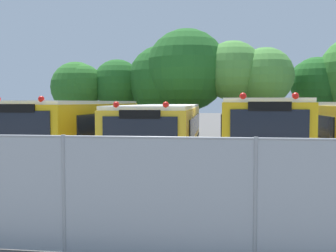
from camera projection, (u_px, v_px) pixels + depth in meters
The scene contains 13 objects.
ground_plane at pixel (206, 167), 16.50m from camera, with size 160.00×160.00×0.00m, color #514F4C.
school_bus_0 at pixel (82, 129), 17.26m from camera, with size 2.53×11.24×2.73m.
school_bus_1 at pixel (163, 132), 16.67m from camera, with size 2.87×10.84×2.57m.
school_bus_2 at pixel (254, 130), 15.96m from camera, with size 2.44×11.26×2.79m.
tree_0 at pixel (78, 86), 27.14m from camera, with size 3.45×3.30×5.17m.
tree_1 at pixel (118, 84), 27.39m from camera, with size 3.23×3.23×5.33m.
tree_2 at pixel (163, 80), 27.04m from camera, with size 4.65×4.65×6.24m.
tree_3 at pixel (185, 71), 26.05m from camera, with size 5.13×5.13×7.10m.
tree_4 at pixel (234, 72), 25.48m from camera, with size 3.65×3.65×6.28m.
tree_5 at pixel (263, 77), 25.13m from camera, with size 3.45×3.45×5.84m.
tree_6 at pixel (315, 82), 26.98m from camera, with size 3.37×3.37×5.45m.
chainlink_fence at pixel (157, 195), 6.82m from camera, with size 15.86×0.07×2.01m.
traffic_cone at pixel (296, 235), 7.28m from camera, with size 0.36×0.36×0.47m, color #EA5914.
Camera 1 is at (0.71, -16.44, 2.56)m, focal length 44.77 mm.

